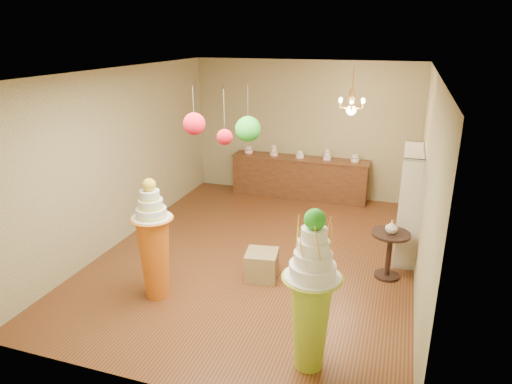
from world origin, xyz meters
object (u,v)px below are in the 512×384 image
(pedestal_green, at_px, (311,303))
(round_table, at_px, (389,249))
(pedestal_orange, at_px, (154,248))
(sideboard, at_px, (299,177))

(pedestal_green, xyz_separation_m, round_table, (0.73, 2.31, -0.34))
(pedestal_green, distance_m, pedestal_orange, 2.46)
(pedestal_green, relative_size, sideboard, 0.62)
(pedestal_green, height_order, sideboard, pedestal_green)
(pedestal_green, bearing_deg, round_table, 72.45)
(sideboard, height_order, round_table, sideboard)
(pedestal_green, bearing_deg, pedestal_orange, 162.09)
(sideboard, bearing_deg, round_table, -55.77)
(pedestal_orange, bearing_deg, sideboard, 78.15)
(sideboard, relative_size, round_table, 4.05)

